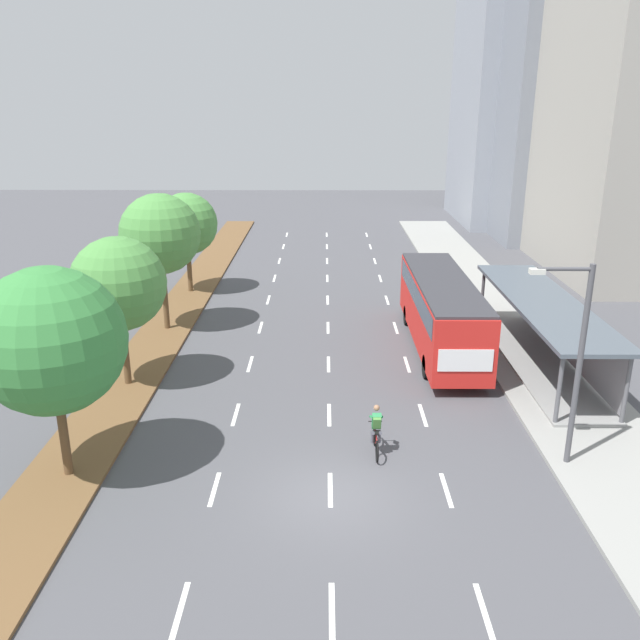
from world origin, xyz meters
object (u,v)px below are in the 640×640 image
(cyclist, at_px, (376,432))
(median_tree_nearest, at_px, (51,341))
(bus_shelter, at_px, (548,326))
(median_tree_fourth, at_px, (187,224))
(median_tree_second, at_px, (118,284))
(streetlight, at_px, (575,353))
(bus, at_px, (441,307))
(median_tree_third, at_px, (160,234))

(cyclist, relative_size, median_tree_nearest, 0.28)
(bus_shelter, xyz_separation_m, median_tree_fourth, (-17.89, 11.45, 2.35))
(bus_shelter, height_order, median_tree_second, median_tree_second)
(cyclist, height_order, streetlight, streetlight)
(median_tree_nearest, xyz_separation_m, median_tree_second, (-0.11, 6.87, -0.19))
(bus_shelter, xyz_separation_m, median_tree_second, (-17.79, -2.28, 2.45))
(bus_shelter, relative_size, bus, 1.12)
(cyclist, height_order, median_tree_nearest, median_tree_nearest)
(cyclist, distance_m, streetlight, 6.70)
(streetlight, bearing_deg, median_tree_nearest, -177.22)
(median_tree_second, bearing_deg, cyclist, -28.81)
(cyclist, relative_size, median_tree_fourth, 0.31)
(median_tree_third, distance_m, streetlight, 20.35)
(median_tree_nearest, xyz_separation_m, streetlight, (15.57, 0.76, -0.62))
(median_tree_nearest, relative_size, median_tree_fourth, 1.11)
(bus, height_order, streetlight, streetlight)
(cyclist, xyz_separation_m, streetlight, (5.89, -0.73, 3.10))
(streetlight, bearing_deg, median_tree_second, 158.70)
(median_tree_fourth, bearing_deg, median_tree_third, -88.82)
(median_tree_nearest, distance_m, median_tree_second, 6.87)
(bus_shelter, distance_m, median_tree_nearest, 20.08)
(bus, xyz_separation_m, streetlight, (2.17, -10.48, 1.82))
(median_tree_nearest, bearing_deg, cyclist, 8.73)
(median_tree_third, xyz_separation_m, median_tree_fourth, (-0.14, 6.87, -0.74))
(bus, xyz_separation_m, median_tree_nearest, (-13.40, -11.24, 2.44))
(bus, bearing_deg, median_tree_fourth, 145.48)
(median_tree_second, height_order, median_tree_fourth, median_tree_second)
(bus, height_order, median_tree_second, median_tree_second)
(median_tree_fourth, bearing_deg, bus, -34.52)
(bus_shelter, distance_m, median_tree_third, 18.59)
(cyclist, bearing_deg, bus_shelter, 43.76)
(bus, relative_size, cyclist, 6.20)
(bus_shelter, relative_size, cyclist, 6.95)
(median_tree_nearest, xyz_separation_m, median_tree_third, (-0.07, 13.73, 0.45))
(median_tree_third, height_order, streetlight, median_tree_third)
(median_tree_fourth, bearing_deg, bus_shelter, -32.62)
(median_tree_second, bearing_deg, bus_shelter, 7.31)
(median_tree_second, relative_size, median_tree_fourth, 1.02)
(median_tree_nearest, relative_size, median_tree_third, 0.97)
(median_tree_third, xyz_separation_m, streetlight, (15.64, -12.98, -1.07))
(median_tree_fourth, height_order, streetlight, streetlight)
(bus_shelter, height_order, streetlight, streetlight)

